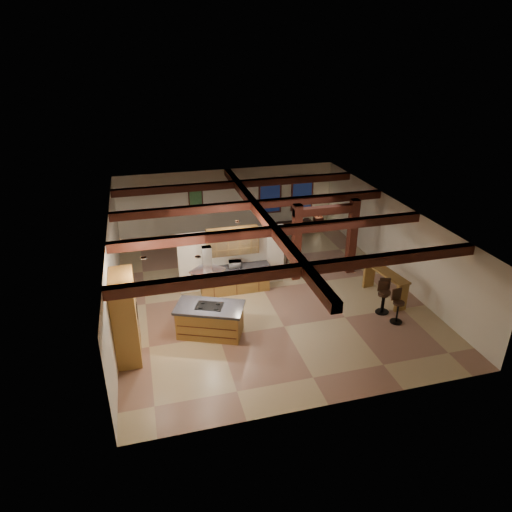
# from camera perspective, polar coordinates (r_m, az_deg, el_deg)

# --- Properties ---
(ground) EXTENTS (12.00, 12.00, 0.00)m
(ground) POSITION_cam_1_polar(r_m,az_deg,el_deg) (16.45, 0.86, -4.13)
(ground) COLOR tan
(ground) RESTS_ON ground
(room_walls) EXTENTS (12.00, 12.00, 12.00)m
(room_walls) POSITION_cam_1_polar(r_m,az_deg,el_deg) (15.66, 0.90, 1.56)
(room_walls) COLOR beige
(room_walls) RESTS_ON ground
(ceiling_beams) EXTENTS (10.00, 12.00, 0.28)m
(ceiling_beams) POSITION_cam_1_polar(r_m,az_deg,el_deg) (15.29, 0.92, 4.92)
(ceiling_beams) COLOR #38170E
(ceiling_beams) RESTS_ON room_walls
(timber_posts) EXTENTS (2.50, 0.30, 2.90)m
(timber_posts) POSITION_cam_1_polar(r_m,az_deg,el_deg) (16.89, 8.64, 3.02)
(timber_posts) COLOR #38170E
(timber_posts) RESTS_ON ground
(partition_wall) EXTENTS (3.80, 0.18, 2.20)m
(partition_wall) POSITION_cam_1_polar(r_m,az_deg,el_deg) (16.17, -3.01, -0.33)
(partition_wall) COLOR beige
(partition_wall) RESTS_ON ground
(pantry_cabinet) EXTENTS (0.67, 1.60, 2.40)m
(pantry_cabinet) POSITION_cam_1_polar(r_m,az_deg,el_deg) (13.16, -16.01, -7.33)
(pantry_cabinet) COLOR olive
(pantry_cabinet) RESTS_ON ground
(back_counter) EXTENTS (2.50, 0.66, 0.94)m
(back_counter) POSITION_cam_1_polar(r_m,az_deg,el_deg) (16.11, -2.67, -2.92)
(back_counter) COLOR olive
(back_counter) RESTS_ON ground
(upper_display_cabinet) EXTENTS (1.80, 0.36, 0.95)m
(upper_display_cabinet) POSITION_cam_1_polar(r_m,az_deg,el_deg) (15.69, -2.93, 1.85)
(upper_display_cabinet) COLOR olive
(upper_display_cabinet) RESTS_ON partition_wall
(range_hood) EXTENTS (1.10, 1.10, 1.40)m
(range_hood) POSITION_cam_1_polar(r_m,az_deg,el_deg) (13.23, -6.00, -3.28)
(range_hood) COLOR silver
(range_hood) RESTS_ON room_walls
(back_windows) EXTENTS (2.70, 0.07, 1.70)m
(back_windows) POSITION_cam_1_polar(r_m,az_deg,el_deg) (21.85, 3.80, 7.67)
(back_windows) COLOR #38170E
(back_windows) RESTS_ON room_walls
(framed_art) EXTENTS (0.65, 0.05, 0.85)m
(framed_art) POSITION_cam_1_polar(r_m,az_deg,el_deg) (20.88, -7.56, 7.24)
(framed_art) COLOR #38170E
(framed_art) RESTS_ON room_walls
(recessed_cans) EXTENTS (3.16, 2.46, 0.03)m
(recessed_cans) POSITION_cam_1_polar(r_m,az_deg,el_deg) (13.03, -7.54, 1.50)
(recessed_cans) COLOR silver
(recessed_cans) RESTS_ON room_walls
(kitchen_island) EXTENTS (2.26, 1.76, 1.00)m
(kitchen_island) POSITION_cam_1_polar(r_m,az_deg,el_deg) (13.88, -5.76, -7.94)
(kitchen_island) COLOR olive
(kitchen_island) RESTS_ON ground
(dining_table) EXTENTS (2.02, 1.63, 0.62)m
(dining_table) POSITION_cam_1_polar(r_m,az_deg,el_deg) (18.35, 0.00, 0.22)
(dining_table) COLOR #421910
(dining_table) RESTS_ON ground
(sofa) EXTENTS (2.10, 0.85, 0.61)m
(sofa) POSITION_cam_1_polar(r_m,az_deg,el_deg) (21.42, 4.39, 3.90)
(sofa) COLOR black
(sofa) RESTS_ON ground
(microwave) EXTENTS (0.47, 0.35, 0.24)m
(microwave) POSITION_cam_1_polar(r_m,az_deg,el_deg) (15.85, -2.63, -1.04)
(microwave) COLOR silver
(microwave) RESTS_ON back_counter
(bar_counter) EXTENTS (0.77, 2.00, 1.02)m
(bar_counter) POSITION_cam_1_polar(r_m,az_deg,el_deg) (16.19, 15.85, -2.93)
(bar_counter) COLOR olive
(bar_counter) RESTS_ON ground
(side_table) EXTENTS (0.45, 0.45, 0.51)m
(side_table) POSITION_cam_1_polar(r_m,az_deg,el_deg) (22.04, 7.76, 4.23)
(side_table) COLOR #38170E
(side_table) RESTS_ON ground
(table_lamp) EXTENTS (0.28, 0.28, 0.33)m
(table_lamp) POSITION_cam_1_polar(r_m,az_deg,el_deg) (21.87, 7.84, 5.44)
(table_lamp) COLOR black
(table_lamp) RESTS_ON side_table
(bar_stool_a) EXTENTS (0.40, 0.41, 1.09)m
(bar_stool_a) POSITION_cam_1_polar(r_m,az_deg,el_deg) (15.39, 15.54, -5.00)
(bar_stool_a) COLOR black
(bar_stool_a) RESTS_ON ground
(bar_stool_b) EXTENTS (0.39, 0.40, 1.12)m
(bar_stool_b) POSITION_cam_1_polar(r_m,az_deg,el_deg) (15.01, 17.26, -5.99)
(bar_stool_b) COLOR black
(bar_stool_b) RESTS_ON ground
(bar_stool_c) EXTENTS (0.43, 0.44, 1.17)m
(bar_stool_c) POSITION_cam_1_polar(r_m,az_deg,el_deg) (15.42, 15.74, -4.80)
(bar_stool_c) COLOR black
(bar_stool_c) RESTS_ON ground
(dining_chairs) EXTENTS (2.40, 2.40, 1.22)m
(dining_chairs) POSITION_cam_1_polar(r_m,az_deg,el_deg) (18.22, 0.00, 1.11)
(dining_chairs) COLOR #38170E
(dining_chairs) RESTS_ON ground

